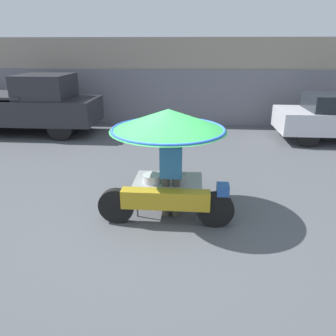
% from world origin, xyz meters
% --- Properties ---
extents(ground_plane, '(36.00, 36.00, 0.00)m').
position_xyz_m(ground_plane, '(0.00, 0.00, 0.00)').
color(ground_plane, '#4C4F54').
extents(shopfront_building, '(28.00, 2.06, 3.21)m').
position_xyz_m(shopfront_building, '(0.00, 8.56, 1.59)').
color(shopfront_building, gray).
rests_on(shopfront_building, ground).
extents(vendor_motorcycle_cart, '(2.34, 2.07, 1.91)m').
position_xyz_m(vendor_motorcycle_cart, '(0.11, 0.39, 1.51)').
color(vendor_motorcycle_cart, black).
rests_on(vendor_motorcycle_cart, ground).
extents(vendor_person, '(0.38, 0.22, 1.53)m').
position_xyz_m(vendor_person, '(0.17, 0.19, 0.85)').
color(vendor_person, '#4C473D').
rests_on(vendor_person, ground).
extents(pickup_truck, '(4.94, 1.88, 2.02)m').
position_xyz_m(pickup_truck, '(-5.14, 5.74, 0.99)').
color(pickup_truck, black).
rests_on(pickup_truck, ground).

